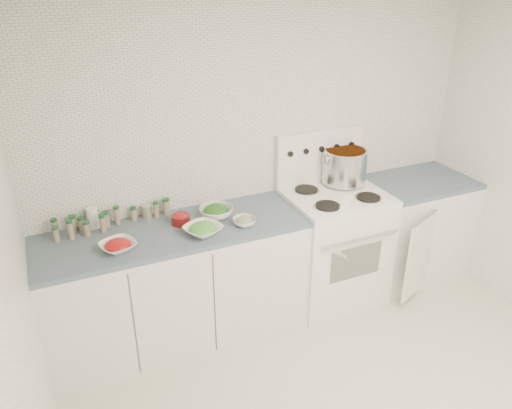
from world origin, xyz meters
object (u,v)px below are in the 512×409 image
bowl_snowpea (203,229)px  stock_pot (344,165)px  stove (332,242)px  bowl_tomato (118,246)px

bowl_snowpea → stock_pot: bearing=12.5°
stove → bowl_tomato: (-1.69, -0.11, 0.43)m
bowl_tomato → bowl_snowpea: bowl_snowpea is taller
stove → bowl_tomato: size_ratio=4.97×
stock_pot → bowl_tomato: stock_pot is taller
stove → stock_pot: (0.17, 0.16, 0.60)m
stock_pot → bowl_snowpea: size_ratio=1.17×
stock_pot → bowl_tomato: 1.88m
bowl_tomato → bowl_snowpea: bearing=-2.2°
bowl_snowpea → stove: bearing=6.6°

